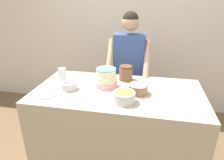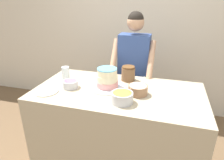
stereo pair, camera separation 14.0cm
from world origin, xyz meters
name	(u,v)px [view 1 (the left image)]	position (x,y,z in m)	size (l,w,h in m)	color
wall_back	(134,27)	(0.00, 1.83, 1.30)	(10.00, 0.05, 2.60)	beige
counter	(117,131)	(0.00, 0.40, 0.46)	(1.54, 0.80, 0.92)	tan
person_baker	(129,65)	(0.03, 1.02, 0.96)	(0.48, 0.43, 1.57)	#2D2D38
cake	(106,80)	(-0.12, 0.44, 1.00)	(0.36, 0.36, 0.19)	silver
frosting_bowl_white	(138,89)	(0.18, 0.38, 0.96)	(0.17, 0.17, 0.15)	#936B4C
frosting_bowl_orange	(124,97)	(0.09, 0.19, 0.97)	(0.18, 0.18, 0.15)	silver
frosting_bowl_purple	(69,85)	(-0.45, 0.34, 0.96)	(0.15, 0.15, 0.18)	silver
drinking_glass	(62,74)	(-0.60, 0.53, 0.98)	(0.08, 0.08, 0.13)	silver
ceramic_plate	(45,94)	(-0.61, 0.19, 0.92)	(0.21, 0.21, 0.01)	white
stoneware_jar	(126,73)	(0.04, 0.67, 0.99)	(0.14, 0.14, 0.15)	brown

